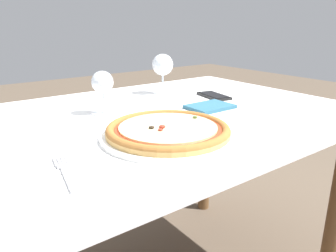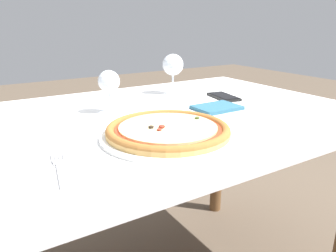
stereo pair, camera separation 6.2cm
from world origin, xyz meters
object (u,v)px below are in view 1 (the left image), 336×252
object	(u,v)px
wine_glass_far_left	(102,84)
cell_phone	(214,96)
dining_table	(154,141)
wine_glass_far_right	(163,66)
pizza_plate	(168,131)
fork	(66,172)

from	to	relation	value
wine_glass_far_left	cell_phone	bearing A→B (deg)	-4.40
dining_table	wine_glass_far_right	world-z (taller)	wine_glass_far_right
dining_table	pizza_plate	bearing A→B (deg)	-113.56
pizza_plate	fork	bearing A→B (deg)	-170.76
pizza_plate	fork	xyz separation A→B (m)	(-0.28, -0.05, -0.01)
wine_glass_far_right	cell_phone	xyz separation A→B (m)	(0.12, -0.17, -0.11)
pizza_plate	cell_phone	size ratio (longest dim) A/B	2.26
dining_table	wine_glass_far_right	xyz separation A→B (m)	(0.21, 0.25, 0.20)
pizza_plate	wine_glass_far_right	size ratio (longest dim) A/B	2.18
wine_glass_far_right	cell_phone	distance (m)	0.24
dining_table	pizza_plate	world-z (taller)	pizza_plate
pizza_plate	cell_phone	xyz separation A→B (m)	(0.42, 0.26, -0.01)
dining_table	pizza_plate	xyz separation A→B (m)	(-0.08, -0.19, 0.10)
fork	wine_glass_far_left	size ratio (longest dim) A/B	1.23
wine_glass_far_right	pizza_plate	bearing A→B (deg)	-124.16
dining_table	wine_glass_far_left	size ratio (longest dim) A/B	9.77
pizza_plate	wine_glass_far_right	world-z (taller)	wine_glass_far_right
dining_table	fork	distance (m)	0.44
dining_table	pizza_plate	size ratio (longest dim) A/B	3.86
fork	wine_glass_far_left	bearing A→B (deg)	53.93
wine_glass_far_right	fork	bearing A→B (deg)	-140.31
pizza_plate	dining_table	bearing A→B (deg)	66.44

